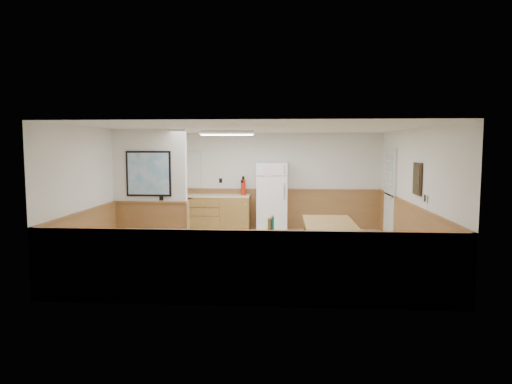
# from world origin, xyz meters

# --- Properties ---
(ground) EXTENTS (6.00, 6.00, 0.00)m
(ground) POSITION_xyz_m (0.00, 0.00, 0.00)
(ground) COLOR #C8B290
(ground) RESTS_ON ground
(ceiling) EXTENTS (6.00, 6.00, 0.02)m
(ceiling) POSITION_xyz_m (0.00, 0.00, 2.50)
(ceiling) COLOR white
(ceiling) RESTS_ON back_wall
(back_wall) EXTENTS (6.00, 0.02, 2.50)m
(back_wall) POSITION_xyz_m (0.00, 3.00, 1.25)
(back_wall) COLOR white
(back_wall) RESTS_ON ground
(right_wall) EXTENTS (0.02, 6.00, 2.50)m
(right_wall) POSITION_xyz_m (3.00, 0.00, 1.25)
(right_wall) COLOR white
(right_wall) RESTS_ON ground
(left_wall) EXTENTS (0.02, 6.00, 2.50)m
(left_wall) POSITION_xyz_m (-3.00, 0.00, 1.25)
(left_wall) COLOR white
(left_wall) RESTS_ON ground
(wainscot_back) EXTENTS (6.00, 0.04, 1.00)m
(wainscot_back) POSITION_xyz_m (0.00, 2.98, 0.50)
(wainscot_back) COLOR #A06840
(wainscot_back) RESTS_ON ground
(wainscot_right) EXTENTS (0.04, 6.00, 1.00)m
(wainscot_right) POSITION_xyz_m (2.98, 0.00, 0.50)
(wainscot_right) COLOR #A06840
(wainscot_right) RESTS_ON ground
(wainscot_left) EXTENTS (0.04, 6.00, 1.00)m
(wainscot_left) POSITION_xyz_m (-2.98, 0.00, 0.50)
(wainscot_left) COLOR #A06840
(wainscot_left) RESTS_ON ground
(partition_wall) EXTENTS (1.50, 0.20, 2.50)m
(partition_wall) POSITION_xyz_m (-2.25, 0.19, 1.23)
(partition_wall) COLOR white
(partition_wall) RESTS_ON ground
(kitchen_counter) EXTENTS (2.20, 0.61, 1.00)m
(kitchen_counter) POSITION_xyz_m (-1.21, 2.68, 0.46)
(kitchen_counter) COLOR olive
(kitchen_counter) RESTS_ON ground
(exterior_door) EXTENTS (0.07, 1.02, 2.15)m
(exterior_door) POSITION_xyz_m (2.96, 1.90, 1.05)
(exterior_door) COLOR silver
(exterior_door) RESTS_ON ground
(kitchen_window) EXTENTS (0.80, 0.04, 1.00)m
(kitchen_window) POSITION_xyz_m (-2.10, 2.98, 1.55)
(kitchen_window) COLOR silver
(kitchen_window) RESTS_ON back_wall
(wall_painting) EXTENTS (0.04, 0.50, 0.60)m
(wall_painting) POSITION_xyz_m (2.97, -0.30, 1.55)
(wall_painting) COLOR #352515
(wall_painting) RESTS_ON right_wall
(fluorescent_fixture) EXTENTS (1.20, 0.30, 0.09)m
(fluorescent_fixture) POSITION_xyz_m (-0.80, 1.30, 2.45)
(fluorescent_fixture) COLOR silver
(fluorescent_fixture) RESTS_ON ceiling
(refrigerator) EXTENTS (0.78, 0.73, 1.74)m
(refrigerator) POSITION_xyz_m (0.18, 2.63, 0.87)
(refrigerator) COLOR white
(refrigerator) RESTS_ON ground
(dining_table) EXTENTS (0.93, 1.85, 0.75)m
(dining_table) POSITION_xyz_m (1.34, -0.54, 0.66)
(dining_table) COLOR #9F763A
(dining_table) RESTS_ON ground
(dining_bench) EXTENTS (0.41, 1.65, 0.45)m
(dining_bench) POSITION_xyz_m (2.80, -0.57, 0.34)
(dining_bench) COLOR #9F763A
(dining_bench) RESTS_ON ground
(dining_chair) EXTENTS (0.70, 0.51, 0.85)m
(dining_chair) POSITION_xyz_m (0.36, -0.55, 0.49)
(dining_chair) COLOR #9F763A
(dining_chair) RESTS_ON ground
(fire_extinguisher) EXTENTS (0.16, 0.16, 0.49)m
(fire_extinguisher) POSITION_xyz_m (-0.57, 2.72, 1.11)
(fire_extinguisher) COLOR red
(fire_extinguisher) RESTS_ON kitchen_counter
(soap_bottle) EXTENTS (0.09, 0.09, 0.23)m
(soap_bottle) POSITION_xyz_m (-2.25, 2.66, 1.02)
(soap_bottle) COLOR green
(soap_bottle) RESTS_ON kitchen_counter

